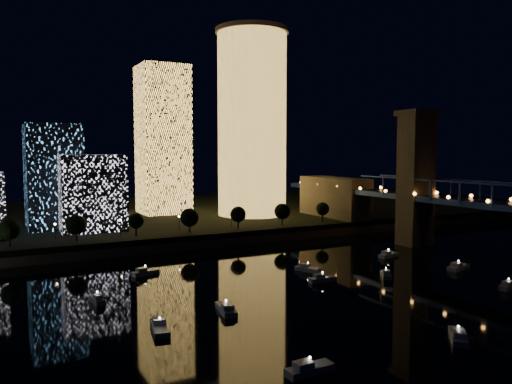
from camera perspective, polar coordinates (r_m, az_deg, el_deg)
ground at (r=118.26m, az=12.54°, el=-12.60°), size 520.00×520.00×0.00m
far_bank at (r=258.70m, az=-10.99°, el=-2.64°), size 420.00×160.00×5.00m
seawall at (r=186.29m, az=-4.03°, el=-5.69°), size 420.00×6.00×3.00m
tower_cylindrical at (r=235.75m, az=-0.46°, el=7.89°), size 34.00×34.00×86.25m
tower_rectangular at (r=246.94m, az=-10.59°, el=5.85°), size 22.28×22.28×70.88m
midrise_blocks at (r=206.34m, az=-25.08°, el=0.30°), size 79.93×39.86×40.42m
motorboats at (r=125.81m, az=7.47°, el=-11.09°), size 107.02×81.68×2.78m
esplanade_trees at (r=181.88m, az=-12.41°, el=-3.18°), size 165.50×6.90×8.95m
street_lamps at (r=186.02m, az=-15.22°, el=-3.51°), size 132.70×0.70×5.65m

